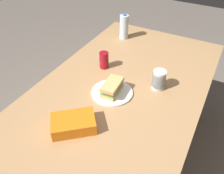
% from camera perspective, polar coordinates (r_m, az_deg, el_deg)
% --- Properties ---
extents(ground_plane, '(8.00, 8.00, 0.00)m').
position_cam_1_polar(ground_plane, '(2.14, 2.07, -15.80)').
color(ground_plane, '#70665B').
extents(dining_table, '(1.74, 1.03, 0.77)m').
position_cam_1_polar(dining_table, '(1.62, 2.62, -1.75)').
color(dining_table, tan).
rests_on(dining_table, ground_plane).
extents(paper_plate, '(0.26, 0.26, 0.01)m').
position_cam_1_polar(paper_plate, '(1.50, 0.00, -1.31)').
color(paper_plate, white).
rests_on(paper_plate, dining_table).
extents(sandwich, '(0.19, 0.11, 0.08)m').
position_cam_1_polar(sandwich, '(1.47, 0.01, -0.02)').
color(sandwich, '#DBB26B').
rests_on(sandwich, paper_plate).
extents(soda_can_red, '(0.07, 0.07, 0.12)m').
position_cam_1_polar(soda_can_red, '(1.70, -1.94, 6.51)').
color(soda_can_red, maroon).
rests_on(soda_can_red, dining_table).
extents(chip_bag, '(0.26, 0.27, 0.07)m').
position_cam_1_polar(chip_bag, '(1.29, -9.29, -8.68)').
color(chip_bag, orange).
rests_on(chip_bag, dining_table).
extents(water_bottle_tall, '(0.07, 0.07, 0.22)m').
position_cam_1_polar(water_bottle_tall, '(2.09, 2.90, 14.29)').
color(water_bottle_tall, silver).
rests_on(water_bottle_tall, dining_table).
extents(plastic_cup_stack, '(0.08, 0.08, 0.13)m').
position_cam_1_polar(plastic_cup_stack, '(1.53, 11.23, 1.74)').
color(plastic_cup_stack, silver).
rests_on(plastic_cup_stack, dining_table).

